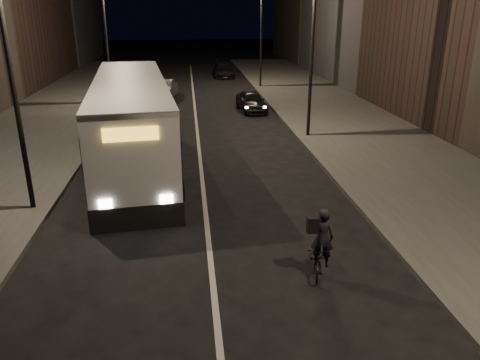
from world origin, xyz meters
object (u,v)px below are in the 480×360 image
object	(u,v)px
streetlight_right_mid	(308,28)
streetlight_left_near	(15,42)
streetlight_right_far	(258,20)
car_near	(251,101)
streetlight_left_far	(109,22)
cyclist_on_bicycle	(320,252)
car_mid	(164,89)
car_far	(224,69)
city_bus	(132,119)

from	to	relation	value
streetlight_right_mid	streetlight_left_near	xyz separation A→B (m)	(-10.66, -8.00, 0.00)
streetlight_right_far	car_near	size ratio (longest dim) A/B	2.17
streetlight_left_far	cyclist_on_bicycle	size ratio (longest dim) A/B	4.45
streetlight_left_near	streetlight_left_far	size ratio (longest dim) A/B	1.00
cyclist_on_bicycle	car_mid	world-z (taller)	cyclist_on_bicycle
streetlight_left_far	cyclist_on_bicycle	xyz separation A→B (m)	(8.00, -22.74, -4.75)
car_far	streetlight_left_far	bearing A→B (deg)	-123.10
streetlight_left_far	city_bus	size ratio (longest dim) A/B	0.60
streetlight_left_near	cyclist_on_bicycle	world-z (taller)	streetlight_left_near
streetlight_left_near	city_bus	xyz separation A→B (m)	(2.56, 4.79, -3.42)
cyclist_on_bicycle	car_mid	xyz separation A→B (m)	(-4.82, 24.54, 0.13)
streetlight_right_far	cyclist_on_bicycle	xyz separation A→B (m)	(-2.66, -28.74, -4.75)
streetlight_right_mid	cyclist_on_bicycle	distance (m)	13.86
streetlight_left_near	car_near	world-z (taller)	streetlight_left_near
streetlight_left_near	city_bus	distance (m)	6.42
car_near	car_mid	bearing A→B (deg)	133.00
streetlight_right_mid	car_near	world-z (taller)	streetlight_right_mid
cyclist_on_bicycle	car_mid	distance (m)	25.01
streetlight_right_far	car_near	xyz separation A→B (m)	(-1.73, -9.17, -4.72)
streetlight_right_mid	car_far	xyz separation A→B (m)	(-2.21, 22.96, -4.68)
streetlight_left_far	city_bus	bearing A→B (deg)	-79.05
city_bus	car_far	bearing A→B (deg)	71.09
streetlight_right_far	city_bus	size ratio (longest dim) A/B	0.60
streetlight_right_mid	car_far	bearing A→B (deg)	95.51
streetlight_left_far	car_far	size ratio (longest dim) A/B	1.74
cyclist_on_bicycle	car_near	size ratio (longest dim) A/B	0.49
streetlight_right_far	car_mid	bearing A→B (deg)	-150.71
streetlight_left_near	car_far	distance (m)	32.43
cyclist_on_bicycle	car_mid	bearing A→B (deg)	117.32
car_near	car_far	bearing A→B (deg)	85.55
streetlight_right_far	streetlight_left_far	distance (m)	12.24
streetlight_left_far	car_mid	xyz separation A→B (m)	(3.18, 1.80, -4.63)
car_near	car_mid	size ratio (longest dim) A/B	0.84
streetlight_right_far	car_near	world-z (taller)	streetlight_right_far
streetlight_left_far	car_far	world-z (taller)	streetlight_left_far
city_bus	car_far	distance (m)	26.86
car_far	streetlight_left_near	bearing A→B (deg)	-105.26
streetlight_right_far	city_bus	xyz separation A→B (m)	(-8.11, -19.21, -3.42)
streetlight_left_near	car_mid	world-z (taller)	streetlight_left_near
car_mid	streetlight_left_near	bearing A→B (deg)	86.25
cyclist_on_bicycle	city_bus	bearing A→B (deg)	135.93
streetlight_left_near	streetlight_left_far	world-z (taller)	same
streetlight_left_near	cyclist_on_bicycle	bearing A→B (deg)	-30.66
car_mid	car_far	size ratio (longest dim) A/B	0.96
streetlight_right_mid	car_mid	bearing A→B (deg)	122.38
streetlight_left_near	car_near	bearing A→B (deg)	58.94
streetlight_right_far	car_mid	world-z (taller)	streetlight_right_far
streetlight_right_mid	streetlight_right_far	distance (m)	16.00
car_near	streetlight_right_far	bearing A→B (deg)	73.14
city_bus	car_mid	xyz separation A→B (m)	(0.62, 15.01, -1.21)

